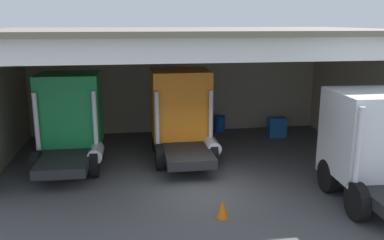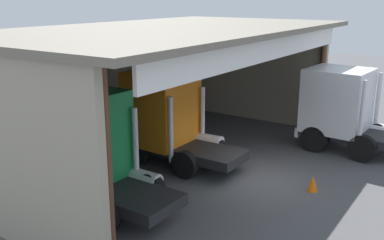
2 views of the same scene
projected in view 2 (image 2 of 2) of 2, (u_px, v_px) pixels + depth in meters
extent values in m
plane|color=#4C4C4F|center=(255.00, 179.00, 16.58)|extent=(80.00, 80.00, 0.00)
cube|color=#9E937F|center=(96.00, 86.00, 20.27)|extent=(15.41, 0.24, 5.28)
cube|color=#9E937F|center=(252.00, 71.00, 24.22)|extent=(0.24, 8.18, 5.28)
cube|color=#6E6759|center=(174.00, 29.00, 17.13)|extent=(16.01, 8.94, 0.20)
cylinder|color=#4C2D1E|center=(108.00, 178.00, 10.00)|extent=(0.24, 0.24, 5.28)
cylinder|color=#4C2D1E|center=(321.00, 79.00, 21.90)|extent=(0.24, 0.24, 5.28)
cube|color=white|center=(269.00, 47.00, 15.09)|extent=(13.87, 0.12, 0.90)
cube|color=#197F3D|center=(85.00, 138.00, 14.03)|extent=(2.45, 2.09, 2.94)
cube|color=black|center=(62.00, 117.00, 14.46)|extent=(2.05, 0.10, 0.88)
cube|color=silver|center=(66.00, 176.00, 15.04)|extent=(2.30, 0.20, 0.44)
cube|color=#232326|center=(128.00, 196.00, 13.46)|extent=(1.87, 3.27, 0.36)
cylinder|color=silver|center=(85.00, 168.00, 12.63)|extent=(0.18, 0.18, 2.65)
cylinder|color=silver|center=(136.00, 147.00, 14.34)|extent=(0.18, 0.18, 2.65)
cylinder|color=silver|center=(144.00, 179.00, 14.45)|extent=(0.58, 1.21, 0.56)
cylinder|color=black|center=(54.00, 196.00, 13.89)|extent=(0.32, 1.12, 1.11)
cylinder|color=black|center=(103.00, 174.00, 15.55)|extent=(0.32, 1.12, 1.11)
cylinder|color=black|center=(103.00, 215.00, 12.68)|extent=(0.32, 1.12, 1.11)
cylinder|color=black|center=(151.00, 189.00, 14.34)|extent=(0.32, 1.12, 1.11)
cube|color=orange|center=(161.00, 107.00, 17.96)|extent=(2.46, 2.30, 2.98)
cube|color=black|center=(139.00, 91.00, 18.45)|extent=(2.08, 0.07, 0.89)
cube|color=silver|center=(140.00, 139.00, 19.03)|extent=(2.33, 0.17, 0.44)
cube|color=#232326|center=(200.00, 152.00, 17.35)|extent=(1.85, 3.47, 0.36)
cylinder|color=silver|center=(171.00, 130.00, 16.51)|extent=(0.18, 0.18, 2.55)
cylinder|color=silver|center=(203.00, 117.00, 18.26)|extent=(0.18, 0.18, 2.55)
cylinder|color=silver|center=(209.00, 141.00, 18.35)|extent=(0.57, 1.20, 0.56)
cylinder|color=black|center=(137.00, 153.00, 17.82)|extent=(0.30, 1.05, 1.05)
cylinder|color=black|center=(169.00, 139.00, 19.53)|extent=(0.30, 1.05, 1.05)
cylinder|color=black|center=(185.00, 165.00, 16.54)|extent=(0.30, 1.05, 1.05)
cylinder|color=black|center=(214.00, 149.00, 18.25)|extent=(0.30, 1.05, 1.05)
cube|color=white|center=(337.00, 100.00, 19.46)|extent=(2.60, 2.68, 2.76)
cube|color=black|center=(310.00, 86.00, 20.08)|extent=(2.09, 0.18, 0.83)
cube|color=silver|center=(307.00, 127.00, 20.63)|extent=(2.34, 0.30, 0.44)
cube|color=#232326|center=(371.00, 138.00, 18.93)|extent=(2.01, 2.97, 0.36)
cylinder|color=silver|center=(362.00, 115.00, 17.84)|extent=(0.18, 0.18, 2.84)
cylinder|color=silver|center=(377.00, 104.00, 19.53)|extent=(0.18, 0.18, 2.84)
cylinder|color=silver|center=(371.00, 128.00, 19.92)|extent=(0.63, 1.23, 0.56)
cylinder|color=black|center=(314.00, 139.00, 19.37)|extent=(0.37, 1.17, 1.15)
cylinder|color=black|center=(332.00, 128.00, 21.02)|extent=(0.37, 1.17, 1.15)
cylinder|color=black|center=(362.00, 148.00, 18.15)|extent=(0.37, 1.17, 1.15)
cylinder|color=black|center=(377.00, 136.00, 19.80)|extent=(0.37, 1.17, 1.15)
cylinder|color=#194CB2|center=(140.00, 123.00, 22.30)|extent=(0.58, 0.58, 0.87)
cube|color=#1E59A5|center=(192.00, 114.00, 23.69)|extent=(0.90, 0.60, 1.00)
cone|color=orange|center=(313.00, 184.00, 15.47)|extent=(0.36, 0.36, 0.56)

